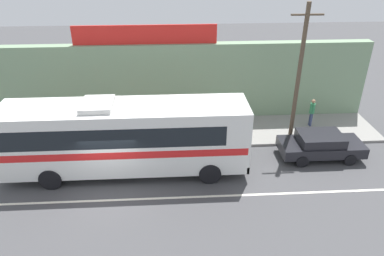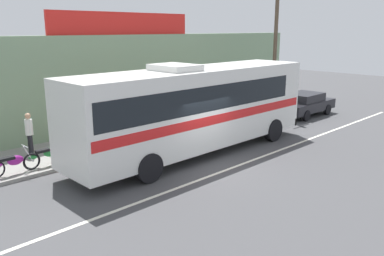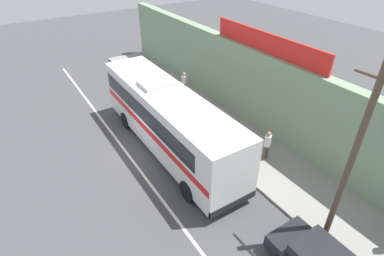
{
  "view_description": "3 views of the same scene",
  "coord_description": "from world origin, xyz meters",
  "px_view_note": "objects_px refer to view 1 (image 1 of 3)",
  "views": [
    {
      "loc": [
        2.89,
        -13.77,
        10.43
      ],
      "look_at": [
        3.87,
        2.41,
        1.81
      ],
      "focal_mm": 34.11,
      "sensor_mm": 36.0,
      "label": 1
    },
    {
      "loc": [
        -10.64,
        -9.85,
        5.11
      ],
      "look_at": [
        0.4,
        1.4,
        1.15
      ],
      "focal_mm": 37.21,
      "sensor_mm": 36.0,
      "label": 2
    },
    {
      "loc": [
        13.27,
        -5.08,
        10.59
      ],
      "look_at": [
        1.71,
        2.32,
        1.66
      ],
      "focal_mm": 28.66,
      "sensor_mm": 36.0,
      "label": 3
    }
  ],
  "objects_px": {
    "motorcycle_red": "(10,141)",
    "pedestrian_far_right": "(312,110)",
    "utility_pole": "(299,75)",
    "motorcycle_green": "(35,140)",
    "parked_car": "(321,145)",
    "pedestrian_by_curb": "(199,115)",
    "pedestrian_far_left": "(44,116)",
    "intercity_bus": "(124,135)"
  },
  "relations": [
    {
      "from": "motorcycle_green",
      "to": "pedestrian_far_left",
      "type": "bearing_deg",
      "value": 88.22
    },
    {
      "from": "pedestrian_far_right",
      "to": "parked_car",
      "type": "bearing_deg",
      "value": -101.37
    },
    {
      "from": "intercity_bus",
      "to": "parked_car",
      "type": "bearing_deg",
      "value": 4.14
    },
    {
      "from": "motorcycle_red",
      "to": "pedestrian_far_right",
      "type": "height_order",
      "value": "pedestrian_far_right"
    },
    {
      "from": "intercity_bus",
      "to": "parked_car",
      "type": "relative_size",
      "value": 2.69
    },
    {
      "from": "parked_car",
      "to": "pedestrian_far_right",
      "type": "xyz_separation_m",
      "value": [
        0.67,
        3.31,
        0.4
      ]
    },
    {
      "from": "pedestrian_by_curb",
      "to": "parked_car",
      "type": "bearing_deg",
      "value": -26.88
    },
    {
      "from": "parked_car",
      "to": "utility_pole",
      "type": "xyz_separation_m",
      "value": [
        -1.14,
        1.5,
        3.3
      ]
    },
    {
      "from": "pedestrian_by_curb",
      "to": "pedestrian_far_left",
      "type": "bearing_deg",
      "value": 177.71
    },
    {
      "from": "parked_car",
      "to": "motorcycle_red",
      "type": "xyz_separation_m",
      "value": [
        -16.48,
        1.73,
        -0.17
      ]
    },
    {
      "from": "motorcycle_green",
      "to": "pedestrian_far_right",
      "type": "distance_m",
      "value": 15.93
    },
    {
      "from": "utility_pole",
      "to": "motorcycle_red",
      "type": "xyz_separation_m",
      "value": [
        -15.35,
        0.23,
        -3.47
      ]
    },
    {
      "from": "motorcycle_red",
      "to": "pedestrian_far_left",
      "type": "bearing_deg",
      "value": 52.03
    },
    {
      "from": "intercity_bus",
      "to": "motorcycle_red",
      "type": "distance_m",
      "value": 7.11
    },
    {
      "from": "motorcycle_red",
      "to": "pedestrian_by_curb",
      "type": "distance_m",
      "value": 10.45
    },
    {
      "from": "utility_pole",
      "to": "motorcycle_green",
      "type": "relative_size",
      "value": 3.87
    },
    {
      "from": "intercity_bus",
      "to": "pedestrian_far_right",
      "type": "height_order",
      "value": "intercity_bus"
    },
    {
      "from": "pedestrian_far_left",
      "to": "parked_car",
      "type": "bearing_deg",
      "value": -12.94
    },
    {
      "from": "parked_car",
      "to": "utility_pole",
      "type": "relative_size",
      "value": 0.57
    },
    {
      "from": "intercity_bus",
      "to": "motorcycle_red",
      "type": "height_order",
      "value": "intercity_bus"
    },
    {
      "from": "utility_pole",
      "to": "pedestrian_far_right",
      "type": "bearing_deg",
      "value": 45.14
    },
    {
      "from": "pedestrian_far_left",
      "to": "pedestrian_by_curb",
      "type": "bearing_deg",
      "value": -2.29
    },
    {
      "from": "parked_car",
      "to": "motorcycle_red",
      "type": "relative_size",
      "value": 2.33
    },
    {
      "from": "utility_pole",
      "to": "pedestrian_far_right",
      "type": "xyz_separation_m",
      "value": [
        1.8,
        1.81,
        -2.9
      ]
    },
    {
      "from": "intercity_bus",
      "to": "motorcycle_green",
      "type": "bearing_deg",
      "value": 154.37
    },
    {
      "from": "utility_pole",
      "to": "pedestrian_by_curb",
      "type": "bearing_deg",
      "value": 162.12
    },
    {
      "from": "parked_car",
      "to": "motorcycle_green",
      "type": "bearing_deg",
      "value": 173.36
    },
    {
      "from": "parked_car",
      "to": "motorcycle_red",
      "type": "distance_m",
      "value": 16.58
    },
    {
      "from": "utility_pole",
      "to": "pedestrian_by_curb",
      "type": "distance_m",
      "value": 6.0
    },
    {
      "from": "intercity_bus",
      "to": "utility_pole",
      "type": "distance_m",
      "value": 9.34
    },
    {
      "from": "utility_pole",
      "to": "pedestrian_by_curb",
      "type": "height_order",
      "value": "utility_pole"
    },
    {
      "from": "intercity_bus",
      "to": "motorcycle_green",
      "type": "height_order",
      "value": "intercity_bus"
    },
    {
      "from": "parked_car",
      "to": "pedestrian_far_left",
      "type": "distance_m",
      "value": 15.52
    },
    {
      "from": "parked_car",
      "to": "pedestrian_by_curb",
      "type": "xyz_separation_m",
      "value": [
        -6.15,
        3.12,
        0.42
      ]
    },
    {
      "from": "intercity_bus",
      "to": "motorcycle_red",
      "type": "xyz_separation_m",
      "value": [
        -6.5,
        2.45,
        -1.5
      ]
    },
    {
      "from": "utility_pole",
      "to": "motorcycle_green",
      "type": "height_order",
      "value": "utility_pole"
    },
    {
      "from": "parked_car",
      "to": "pedestrian_far_right",
      "type": "bearing_deg",
      "value": 78.63
    },
    {
      "from": "pedestrian_by_curb",
      "to": "motorcycle_red",
      "type": "bearing_deg",
      "value": -172.38
    },
    {
      "from": "motorcycle_red",
      "to": "pedestrian_far_left",
      "type": "height_order",
      "value": "pedestrian_far_left"
    },
    {
      "from": "pedestrian_by_curb",
      "to": "pedestrian_far_right",
      "type": "bearing_deg",
      "value": 1.65
    },
    {
      "from": "pedestrian_far_right",
      "to": "pedestrian_far_left",
      "type": "relative_size",
      "value": 0.99
    },
    {
      "from": "intercity_bus",
      "to": "pedestrian_by_curb",
      "type": "distance_m",
      "value": 5.51
    }
  ]
}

